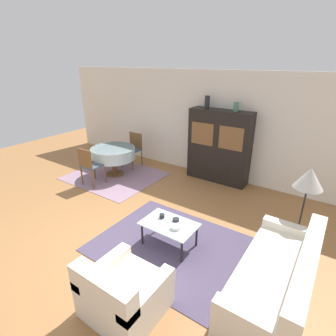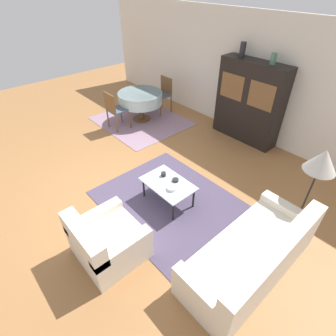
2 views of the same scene
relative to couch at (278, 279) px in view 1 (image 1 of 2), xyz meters
The scene contains 17 objects.
ground_plane 2.65m from the couch, behind, with size 14.00×14.00×0.00m, color #9E6B3D.
wall_back 4.26m from the couch, 128.97° to the left, with size 10.00×0.06×2.70m.
area_rug 1.66m from the couch, behind, with size 2.60×1.99×0.01m.
dining_rug 4.84m from the couch, 160.69° to the left, with size 2.30×2.02×0.01m.
couch is the anchor object (origin of this frame).
armchair 1.98m from the couch, 138.74° to the right, with size 0.88×0.86×0.79m.
coffee_table 1.74m from the couch, behind, with size 0.90×0.59×0.42m.
display_cabinet 3.73m from the couch, 126.83° to the left, with size 1.55×0.44×1.81m.
dining_table 4.93m from the couch, 160.24° to the left, with size 1.16×1.16×0.76m.
dining_chair_near 4.72m from the couch, 169.39° to the left, with size 0.44×0.44×0.96m.
dining_chair_far 5.25m from the couch, 152.04° to the left, with size 0.44×0.44×0.96m.
floor_lamp 1.63m from the couch, 89.73° to the left, with size 0.44×0.44×1.38m.
cup 1.95m from the couch, behind, with size 0.09×0.09×0.07m.
bowl 1.59m from the couch, behind, with size 0.15×0.15×0.05m.
bowl_small 1.71m from the couch, behind, with size 0.11×0.11×0.04m.
vase_tall 4.26m from the couch, 131.36° to the left, with size 0.12×0.12×0.30m.
vase_short 3.84m from the couch, 122.32° to the left, with size 0.11×0.11×0.21m.
Camera 1 is at (2.88, -2.50, 2.91)m, focal length 28.00 mm.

